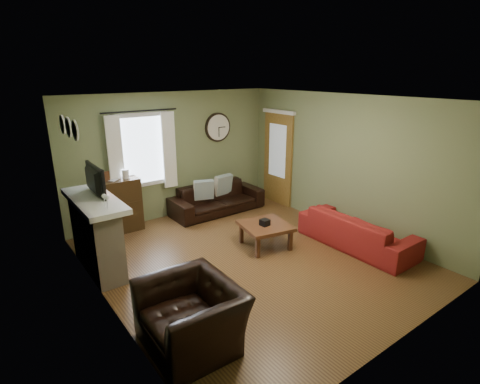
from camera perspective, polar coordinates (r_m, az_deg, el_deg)
floor at (r=6.35m, az=1.45°, el=-10.13°), size 4.60×5.20×0.00m
ceiling at (r=5.61m, az=1.67°, el=14.00°), size 4.60×5.20×0.00m
wall_left at (r=4.85m, az=-20.39°, el=-3.58°), size 0.00×5.20×2.60m
wall_right at (r=7.44m, az=15.66°, el=4.19°), size 0.00×5.20×2.60m
wall_back at (r=7.99m, az=-10.09°, el=5.49°), size 4.60×0.00×2.60m
wall_front at (r=4.25m, az=23.90°, el=-7.06°), size 4.60×0.00×2.60m
fireplace at (r=6.21m, az=-21.01°, el=-6.43°), size 0.40×1.40×1.10m
firebox at (r=6.36m, az=-19.11°, el=-8.12°), size 0.04×0.60×0.55m
mantel at (r=6.01m, az=-21.36°, el=-1.22°), size 0.58×1.60×0.08m
tv at (r=6.09m, az=-21.80°, el=1.09°), size 0.08×0.60×0.35m
tv_screen at (r=6.10m, az=-21.14°, el=1.73°), size 0.02×0.62×0.36m
medallion_left at (r=5.38m, az=-23.82°, el=8.58°), size 0.28×0.28×0.03m
medallion_mid at (r=5.72m, az=-24.66°, el=8.94°), size 0.28×0.28×0.03m
medallion_right at (r=6.06m, az=-25.41°, el=9.27°), size 0.28×0.28×0.03m
window_pane at (r=7.65m, az=-14.80°, el=6.16°), size 1.00×0.02×1.30m
curtain_rod at (r=7.45m, az=-14.98°, el=11.84°), size 0.03×0.03×1.50m
curtain_left at (r=7.39m, az=-18.42°, el=5.02°), size 0.28×0.04×1.55m
curtain_right at (r=7.79m, az=-10.74°, el=6.26°), size 0.28×0.04×1.55m
wall_clock at (r=8.40m, az=-3.33°, el=9.80°), size 0.64×0.06×0.64m
door at (r=8.70m, az=5.80°, el=5.00°), size 0.05×0.90×2.10m
bookshelf at (r=7.53m, az=-18.17°, el=-2.10°), size 0.88×0.37×1.04m
book at (r=7.34m, az=-19.34°, el=0.89°), size 0.24×0.26×0.02m
sofa_brown at (r=8.27m, az=-3.51°, el=-1.00°), size 2.08×0.81×0.61m
pillow_left at (r=8.42m, az=-2.61°, el=1.12°), size 0.46×0.19×0.44m
pillow_right at (r=8.09m, az=-5.54°, el=0.34°), size 0.44×0.26×0.43m
sofa_red at (r=6.96m, az=17.37°, el=-5.59°), size 0.82×2.09×0.61m
armchair at (r=4.46m, az=-7.45°, el=-18.20°), size 1.00×1.14×0.73m
coffee_table at (r=6.69m, az=3.86°, el=-6.60°), size 0.94×0.94×0.43m
tissue_box at (r=6.56m, az=3.78°, el=-5.29°), size 0.15×0.15×0.11m
wine_glass_a at (r=5.42m, az=-19.58°, el=-1.45°), size 0.07×0.07×0.20m
wine_glass_b at (r=5.54m, az=-19.97°, el=-1.20°), size 0.06×0.06×0.18m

